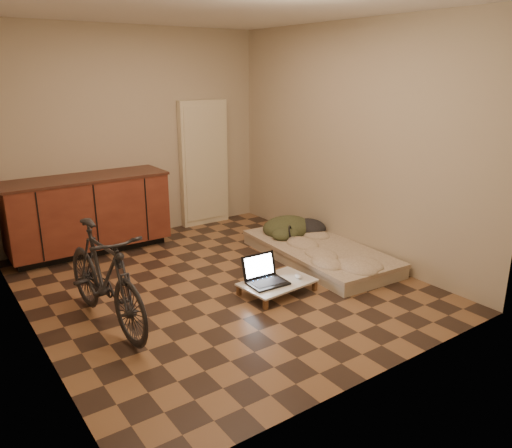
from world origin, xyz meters
TOP-DOWN VIEW (x-y plane):
  - room_shell at (0.00, 0.00)m, footprint 3.50×4.00m
  - cabinets at (-0.75, 1.70)m, footprint 1.84×0.62m
  - appliance_panel at (0.95, 1.94)m, footprint 0.70×0.10m
  - bicycle at (-1.20, -0.17)m, footprint 0.56×1.53m
  - futon at (1.30, -0.06)m, footprint 1.01×1.94m
  - clothing_pile at (1.40, 0.52)m, footprint 0.71×0.61m
  - headphones at (1.17, 0.29)m, footprint 0.32×0.32m
  - lap_desk at (0.36, -0.50)m, footprint 0.73×0.51m
  - laptop at (0.25, -0.44)m, footprint 0.38×0.35m
  - mouse at (0.59, -0.55)m, footprint 0.10×0.13m

SIDE VIEW (x-z plane):
  - futon at x=1.30m, z-range 0.00..0.16m
  - lap_desk at x=0.36m, z-range 0.04..0.16m
  - mouse at x=0.59m, z-range 0.12..0.16m
  - laptop at x=0.25m, z-range 0.04..0.29m
  - headphones at x=1.17m, z-range 0.16..0.32m
  - clothing_pile at x=1.40m, z-range 0.16..0.43m
  - cabinets at x=-0.75m, z-range 0.01..0.92m
  - bicycle at x=-1.20m, z-range 0.00..0.97m
  - appliance_panel at x=0.95m, z-range 0.00..1.70m
  - room_shell at x=0.00m, z-range 0.00..2.60m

